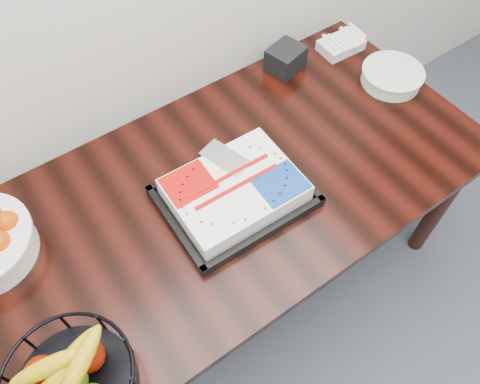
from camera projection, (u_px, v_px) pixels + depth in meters
table at (233, 198)px, 1.64m from camera, size 1.80×0.90×0.75m
cake_tray at (235, 192)px, 1.50m from camera, size 0.47×0.38×0.10m
fruit_basket at (71, 381)px, 1.15m from camera, size 0.33×0.33×0.17m
plate_stack at (392, 76)px, 1.83m from camera, size 0.24×0.24×0.06m
fork_bag at (341, 44)px, 1.94m from camera, size 0.18×0.12×0.05m
napkin_box at (286, 59)px, 1.86m from camera, size 0.16×0.15×0.10m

